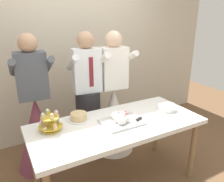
{
  "coord_description": "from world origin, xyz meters",
  "views": [
    {
      "loc": [
        -1.04,
        -1.78,
        1.84
      ],
      "look_at": [
        0.02,
        0.15,
        1.07
      ],
      "focal_mm": 35.35,
      "sensor_mm": 36.0,
      "label": 1
    }
  ],
  "objects_px": {
    "main_cake_tray": "(122,119)",
    "round_cake": "(79,117)",
    "person_guest": "(37,124)",
    "dessert_table": "(117,129)",
    "cupcake_stand": "(50,122)",
    "person_groom": "(88,104)",
    "person_bride": "(114,111)",
    "plate_stack": "(167,107)"
  },
  "relations": [
    {
      "from": "person_guest",
      "to": "main_cake_tray",
      "type": "bearing_deg",
      "value": -47.18
    },
    {
      "from": "plate_stack",
      "to": "person_bride",
      "type": "xyz_separation_m",
      "value": [
        -0.36,
        0.65,
        -0.23
      ]
    },
    {
      "from": "person_groom",
      "to": "dessert_table",
      "type": "bearing_deg",
      "value": -86.56
    },
    {
      "from": "main_cake_tray",
      "to": "person_guest",
      "type": "xyz_separation_m",
      "value": [
        -0.72,
        0.78,
        -0.23
      ]
    },
    {
      "from": "plate_stack",
      "to": "round_cake",
      "type": "bearing_deg",
      "value": 165.95
    },
    {
      "from": "round_cake",
      "to": "person_guest",
      "type": "xyz_separation_m",
      "value": [
        -0.35,
        0.5,
        -0.23
      ]
    },
    {
      "from": "dessert_table",
      "to": "plate_stack",
      "type": "distance_m",
      "value": 0.69
    },
    {
      "from": "plate_stack",
      "to": "person_guest",
      "type": "relative_size",
      "value": 0.13
    },
    {
      "from": "cupcake_stand",
      "to": "person_guest",
      "type": "xyz_separation_m",
      "value": [
        -0.04,
        0.58,
        -0.28
      ]
    },
    {
      "from": "person_bride",
      "to": "person_guest",
      "type": "distance_m",
      "value": 1.0
    },
    {
      "from": "main_cake_tray",
      "to": "plate_stack",
      "type": "distance_m",
      "value": 0.64
    },
    {
      "from": "cupcake_stand",
      "to": "plate_stack",
      "type": "xyz_separation_m",
      "value": [
        1.32,
        -0.18,
        -0.05
      ]
    },
    {
      "from": "person_groom",
      "to": "person_guest",
      "type": "bearing_deg",
      "value": 174.71
    },
    {
      "from": "dessert_table",
      "to": "person_groom",
      "type": "distance_m",
      "value": 0.69
    },
    {
      "from": "dessert_table",
      "to": "plate_stack",
      "type": "xyz_separation_m",
      "value": [
        0.68,
        -0.0,
        0.11
      ]
    },
    {
      "from": "cupcake_stand",
      "to": "person_groom",
      "type": "relative_size",
      "value": 0.14
    },
    {
      "from": "person_bride",
      "to": "person_guest",
      "type": "height_order",
      "value": "same"
    },
    {
      "from": "main_cake_tray",
      "to": "person_guest",
      "type": "height_order",
      "value": "person_guest"
    },
    {
      "from": "cupcake_stand",
      "to": "main_cake_tray",
      "type": "height_order",
      "value": "cupcake_stand"
    },
    {
      "from": "main_cake_tray",
      "to": "person_guest",
      "type": "bearing_deg",
      "value": 132.82
    },
    {
      "from": "main_cake_tray",
      "to": "round_cake",
      "type": "xyz_separation_m",
      "value": [
        -0.37,
        0.28,
        -0.0
      ]
    },
    {
      "from": "cupcake_stand",
      "to": "main_cake_tray",
      "type": "xyz_separation_m",
      "value": [
        0.68,
        -0.2,
        -0.04
      ]
    },
    {
      "from": "cupcake_stand",
      "to": "dessert_table",
      "type": "bearing_deg",
      "value": -14.95
    },
    {
      "from": "main_cake_tray",
      "to": "person_groom",
      "type": "relative_size",
      "value": 0.26
    },
    {
      "from": "dessert_table",
      "to": "cupcake_stand",
      "type": "distance_m",
      "value": 0.69
    },
    {
      "from": "dessert_table",
      "to": "cupcake_stand",
      "type": "height_order",
      "value": "cupcake_stand"
    },
    {
      "from": "plate_stack",
      "to": "person_groom",
      "type": "xyz_separation_m",
      "value": [
        -0.72,
        0.69,
        -0.06
      ]
    },
    {
      "from": "main_cake_tray",
      "to": "person_groom",
      "type": "xyz_separation_m",
      "value": [
        -0.08,
        0.72,
        -0.07
      ]
    },
    {
      "from": "dessert_table",
      "to": "round_cake",
      "type": "xyz_separation_m",
      "value": [
        -0.33,
        0.25,
        0.11
      ]
    },
    {
      "from": "main_cake_tray",
      "to": "person_guest",
      "type": "relative_size",
      "value": 0.26
    },
    {
      "from": "person_groom",
      "to": "person_bride",
      "type": "bearing_deg",
      "value": -7.26
    },
    {
      "from": "dessert_table",
      "to": "round_cake",
      "type": "relative_size",
      "value": 7.5
    },
    {
      "from": "cupcake_stand",
      "to": "person_bride",
      "type": "xyz_separation_m",
      "value": [
        0.96,
        0.47,
        -0.28
      ]
    },
    {
      "from": "person_bride",
      "to": "cupcake_stand",
      "type": "bearing_deg",
      "value": -153.83
    },
    {
      "from": "main_cake_tray",
      "to": "plate_stack",
      "type": "xyz_separation_m",
      "value": [
        0.64,
        0.03,
        -0.01
      ]
    },
    {
      "from": "cupcake_stand",
      "to": "plate_stack",
      "type": "bearing_deg",
      "value": -7.54
    },
    {
      "from": "main_cake_tray",
      "to": "person_bride",
      "type": "bearing_deg",
      "value": 67.43
    },
    {
      "from": "round_cake",
      "to": "person_guest",
      "type": "bearing_deg",
      "value": 125.41
    },
    {
      "from": "round_cake",
      "to": "person_bride",
      "type": "xyz_separation_m",
      "value": [
        0.64,
        0.39,
        -0.23
      ]
    },
    {
      "from": "dessert_table",
      "to": "plate_stack",
      "type": "height_order",
      "value": "plate_stack"
    },
    {
      "from": "main_cake_tray",
      "to": "plate_stack",
      "type": "bearing_deg",
      "value": 2.23
    },
    {
      "from": "round_cake",
      "to": "person_guest",
      "type": "relative_size",
      "value": 0.14
    }
  ]
}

